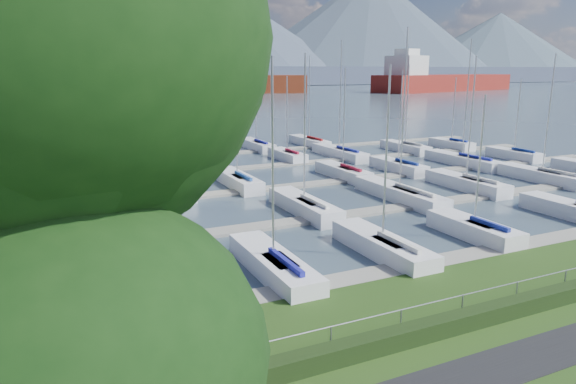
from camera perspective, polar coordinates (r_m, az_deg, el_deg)
path at (r=19.19m, az=20.54°, el=-18.40°), size 160.00×2.00×0.04m
water at (r=274.48m, az=-23.02°, el=10.24°), size 800.00×540.00×0.20m
hedge at (r=20.64m, az=15.33°, el=-14.55°), size 80.00×0.70×0.70m
fence at (r=20.53m, az=14.75°, el=-12.01°), size 80.00×0.04×0.04m
foothill at (r=344.25m, az=-23.69°, el=11.69°), size 900.00×80.00×12.00m
mountains at (r=420.71m, az=-23.58°, el=17.39°), size 1190.00×360.00×115.00m
docks at (r=43.04m, az=-7.96°, el=-0.25°), size 90.00×41.60×0.25m
crane at (r=43.68m, az=-12.88°, el=7.13°), size 5.86×13.49×22.35m
cargo_ship_mid at (r=239.56m, az=-11.61°, el=11.65°), size 101.41×51.63×21.50m
cargo_ship_east at (r=265.43m, az=16.60°, el=11.54°), size 91.10×38.91×21.50m
sailboat_fleet at (r=44.16m, az=-11.98°, el=7.39°), size 75.83×49.48×13.71m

